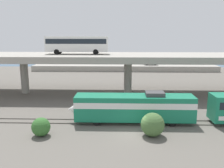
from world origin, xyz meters
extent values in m
plane|color=#605B54|center=(0.00, 0.00, 0.00)|extent=(260.00, 260.00, 0.00)
cube|color=#59544C|center=(0.00, 3.23, 0.06)|extent=(110.00, 0.12, 0.12)
cube|color=#59544C|center=(0.00, 4.77, 0.06)|extent=(110.00, 0.12, 0.12)
cube|color=#197A56|center=(0.33, 4.00, 2.08)|extent=(15.45, 3.00, 3.20)
cube|color=white|center=(0.33, 4.00, 2.66)|extent=(15.45, 3.04, 0.77)
cone|color=white|center=(-7.39, 4.00, 1.76)|extent=(2.11, 2.85, 2.85)
cube|color=black|center=(-5.81, 4.00, 2.98)|extent=(2.11, 2.70, 1.02)
cube|color=#3F3F42|center=(2.96, 4.00, 3.93)|extent=(2.40, 1.80, 0.50)
cylinder|color=black|center=(-4.50, 2.65, 0.48)|extent=(0.96, 0.18, 0.96)
cylinder|color=black|center=(-4.50, 5.35, 0.48)|extent=(0.96, 0.18, 0.96)
cylinder|color=black|center=(5.16, 2.65, 0.48)|extent=(0.96, 0.18, 0.96)
cylinder|color=black|center=(5.16, 5.35, 0.48)|extent=(0.96, 0.18, 0.96)
cube|color=#9E998E|center=(0.00, 20.00, 7.11)|extent=(96.00, 12.36, 1.19)
cylinder|color=#9E998E|center=(-20.40, 20.00, 3.26)|extent=(1.50, 1.50, 6.52)
cylinder|color=#9E998E|center=(0.00, 20.00, 3.26)|extent=(1.50, 1.50, 6.52)
cube|color=silver|center=(-9.89, 20.55, 9.66)|extent=(12.00, 2.55, 2.90)
cube|color=black|center=(-9.89, 20.55, 10.18)|extent=(11.52, 2.59, 0.93)
cube|color=black|center=(-15.84, 20.55, 10.01)|extent=(0.08, 2.30, 1.74)
cylinder|color=black|center=(-13.61, 19.34, 8.21)|extent=(1.00, 0.26, 1.00)
cylinder|color=black|center=(-13.61, 21.76, 8.21)|extent=(1.00, 0.26, 1.00)
cylinder|color=black|center=(-6.17, 19.34, 8.21)|extent=(1.00, 0.26, 1.00)
cylinder|color=black|center=(-6.17, 21.76, 8.21)|extent=(1.00, 0.26, 1.00)
cube|color=#9E998E|center=(0.00, 55.00, 0.88)|extent=(58.82, 13.93, 1.76)
cube|color=#0C4C26|center=(-6.02, 57.38, 2.43)|extent=(4.58, 1.87, 0.70)
cube|color=#1E232B|center=(-6.24, 57.38, 3.02)|extent=(2.02, 1.65, 0.48)
cylinder|color=black|center=(-4.59, 58.27, 2.08)|extent=(0.64, 0.20, 0.64)
cylinder|color=black|center=(-4.59, 56.49, 2.08)|extent=(0.64, 0.20, 0.64)
cylinder|color=black|center=(-7.44, 58.27, 2.08)|extent=(0.64, 0.20, 0.64)
cylinder|color=black|center=(-7.44, 56.49, 2.08)|extent=(0.64, 0.20, 0.64)
cube|color=#9E998C|center=(2.18, 57.67, 2.43)|extent=(4.04, 1.81, 0.70)
cube|color=#1E232B|center=(1.98, 57.67, 3.02)|extent=(1.78, 1.59, 0.48)
cylinder|color=black|center=(3.43, 58.54, 2.08)|extent=(0.64, 0.20, 0.64)
cylinder|color=black|center=(3.43, 56.81, 2.08)|extent=(0.64, 0.20, 0.64)
cylinder|color=black|center=(0.93, 58.54, 2.08)|extent=(0.64, 0.20, 0.64)
cylinder|color=black|center=(0.93, 56.81, 2.08)|extent=(0.64, 0.20, 0.64)
cube|color=black|center=(8.45, 51.73, 2.43)|extent=(4.41, 1.78, 0.70)
cube|color=#1E232B|center=(8.23, 51.73, 3.02)|extent=(1.94, 1.56, 0.48)
cylinder|color=black|center=(9.82, 52.57, 2.08)|extent=(0.64, 0.20, 0.64)
cylinder|color=black|center=(9.82, 50.88, 2.08)|extent=(0.64, 0.20, 0.64)
cylinder|color=black|center=(7.09, 52.57, 2.08)|extent=(0.64, 0.20, 0.64)
cylinder|color=black|center=(7.09, 50.88, 2.08)|extent=(0.64, 0.20, 0.64)
cube|color=#515459|center=(-20.72, 54.90, 2.43)|extent=(4.44, 1.87, 0.70)
cube|color=#1E232B|center=(-20.95, 54.90, 3.02)|extent=(1.96, 1.64, 0.48)
cylinder|color=black|center=(-19.35, 55.78, 2.08)|extent=(0.64, 0.20, 0.64)
cylinder|color=black|center=(-19.35, 54.01, 2.08)|extent=(0.64, 0.20, 0.64)
cylinder|color=black|center=(-22.10, 55.78, 2.08)|extent=(0.64, 0.20, 0.64)
cylinder|color=black|center=(-22.10, 54.01, 2.08)|extent=(0.64, 0.20, 0.64)
cube|color=#9E998C|center=(8.73, 54.15, 2.43)|extent=(4.09, 1.82, 0.70)
cube|color=#1E232B|center=(8.93, 54.15, 3.02)|extent=(1.80, 1.60, 0.48)
cylinder|color=black|center=(7.46, 53.29, 2.08)|extent=(0.64, 0.20, 0.64)
cylinder|color=black|center=(7.46, 55.01, 2.08)|extent=(0.64, 0.20, 0.64)
cylinder|color=black|center=(10.00, 53.29, 2.08)|extent=(0.64, 0.20, 0.64)
cylinder|color=black|center=(10.00, 55.01, 2.08)|extent=(0.64, 0.20, 0.64)
cube|color=maroon|center=(24.16, 56.17, 2.43)|extent=(4.19, 1.77, 0.70)
cube|color=#1E232B|center=(23.95, 56.17, 3.02)|extent=(1.84, 1.55, 0.48)
cylinder|color=black|center=(25.46, 57.01, 2.08)|extent=(0.64, 0.20, 0.64)
cylinder|color=black|center=(25.46, 55.33, 2.08)|extent=(0.64, 0.20, 0.64)
cylinder|color=black|center=(22.86, 57.01, 2.08)|extent=(0.64, 0.20, 0.64)
cylinder|color=black|center=(22.86, 55.33, 2.08)|extent=(0.64, 0.20, 0.64)
cube|color=black|center=(20.63, 58.43, 2.43)|extent=(4.26, 1.77, 0.70)
cube|color=#1E232B|center=(20.42, 58.43, 3.02)|extent=(1.88, 1.56, 0.48)
cylinder|color=black|center=(21.95, 59.27, 2.08)|extent=(0.64, 0.20, 0.64)
cylinder|color=black|center=(21.95, 57.58, 2.08)|extent=(0.64, 0.20, 0.64)
cylinder|color=black|center=(19.31, 59.27, 2.08)|extent=(0.64, 0.20, 0.64)
cylinder|color=black|center=(19.31, 57.58, 2.08)|extent=(0.64, 0.20, 0.64)
cube|color=#385B7A|center=(0.00, 78.00, 0.00)|extent=(140.00, 36.00, 0.01)
sphere|color=#34692D|center=(-10.59, -0.64, 1.07)|extent=(2.15, 2.15, 2.15)
sphere|color=#456836|center=(2.18, -0.28, 1.36)|extent=(2.73, 2.73, 2.73)
camera|label=1|loc=(-1.63, -26.47, 11.44)|focal=38.78mm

